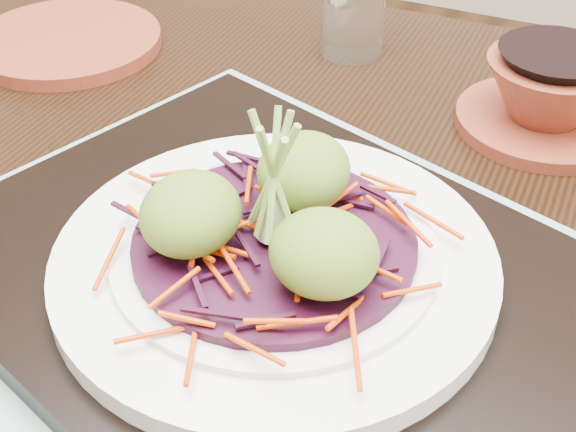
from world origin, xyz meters
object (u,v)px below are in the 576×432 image
at_px(white_plate, 275,260).
at_px(terracotta_bowl_set, 548,98).
at_px(serving_tray, 275,282).
at_px(water_glass, 353,10).
at_px(dining_table, 335,324).
at_px(terracotta_side_plate, 67,41).

distance_m(white_plate, terracotta_bowl_set, 0.31).
bearing_deg(serving_tray, terracotta_bowl_set, 86.56).
bearing_deg(serving_tray, white_plate, -161.40).
height_order(serving_tray, water_glass, water_glass).
relative_size(serving_tray, terracotta_bowl_set, 2.39).
xyz_separation_m(white_plate, water_glass, (-0.09, 0.35, 0.01)).
bearing_deg(water_glass, serving_tray, -76.45).
distance_m(dining_table, white_plate, 0.15).
distance_m(water_glass, terracotta_bowl_set, 0.21).
relative_size(white_plate, terracotta_bowl_set, 1.55).
height_order(dining_table, serving_tray, serving_tray).
distance_m(serving_tray, white_plate, 0.02).
height_order(white_plate, terracotta_side_plate, white_plate).
height_order(white_plate, water_glass, water_glass).
bearing_deg(terracotta_bowl_set, serving_tray, -112.04).
bearing_deg(white_plate, terracotta_side_plate, 145.26).
bearing_deg(terracotta_side_plate, water_glass, 23.02).
height_order(serving_tray, white_plate, white_plate).
relative_size(dining_table, serving_tray, 2.75).
height_order(white_plate, terracotta_bowl_set, terracotta_bowl_set).
distance_m(white_plate, water_glass, 0.36).
relative_size(dining_table, terracotta_bowl_set, 6.58).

